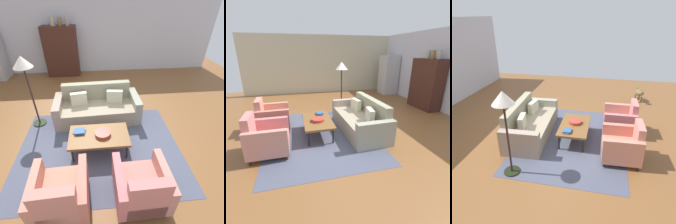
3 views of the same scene
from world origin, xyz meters
TOP-DOWN VIEW (x-y plane):
  - ground_plane at (0.00, 0.00)m, footprint 11.52×11.52m
  - area_rug at (0.06, -0.79)m, footprint 3.40×2.60m
  - couch at (0.05, 0.35)m, footprint 2.13×0.98m
  - coffee_table at (0.06, -0.84)m, footprint 1.20×0.70m
  - armchair_left at (-0.54, -2.00)m, footprint 0.83×0.83m
  - armchair_right at (0.66, -2.00)m, footprint 0.81×0.81m
  - fruit_bowl at (0.14, -0.84)m, footprint 0.32×0.32m
  - book_stack at (-0.33, -0.73)m, footprint 0.27×0.20m
  - floor_lamp at (-1.43, 0.19)m, footprint 0.40×0.40m
  - dog at (3.04, -2.70)m, footprint 0.71×0.29m

SIDE VIEW (x-z plane):
  - ground_plane at x=0.00m, z-range 0.00..0.00m
  - area_rug at x=0.06m, z-range 0.00..0.01m
  - couch at x=0.05m, z-range -0.14..0.72m
  - dog at x=3.04m, z-range 0.08..0.55m
  - armchair_left at x=-0.54m, z-range -0.10..0.78m
  - armchair_right at x=0.66m, z-range -0.10..0.78m
  - coffee_table at x=0.06m, z-range 0.17..0.58m
  - book_stack at x=-0.33m, z-range 0.41..0.46m
  - fruit_bowl at x=0.14m, z-range 0.41..0.48m
  - floor_lamp at x=-1.43m, z-range 0.58..2.30m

